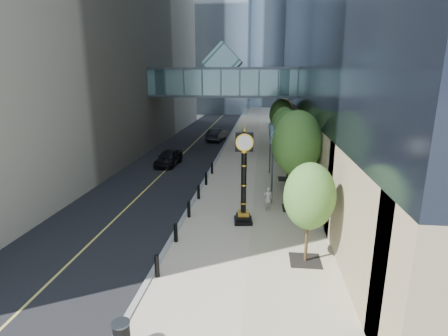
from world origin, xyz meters
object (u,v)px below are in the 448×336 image
(street_clock, at_px, (244,183))
(car_near, at_px, (169,158))
(pedestrian, at_px, (268,199))
(car_far, at_px, (217,134))

(street_clock, bearing_deg, car_near, 114.82)
(pedestrian, bearing_deg, car_far, -80.27)
(street_clock, bearing_deg, pedestrian, 48.97)
(pedestrian, bearing_deg, street_clock, 50.56)
(street_clock, height_order, pedestrian, street_clock)
(car_near, bearing_deg, car_far, 83.18)
(street_clock, relative_size, pedestrian, 3.56)
(car_near, distance_m, car_far, 13.81)
(car_near, relative_size, car_far, 0.89)
(street_clock, height_order, car_near, street_clock)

